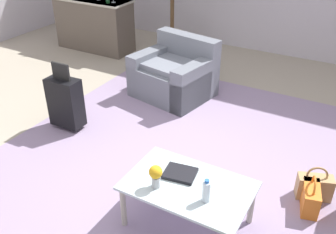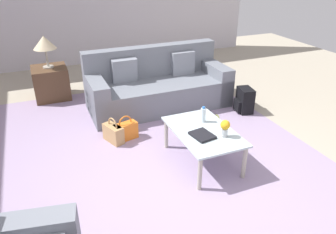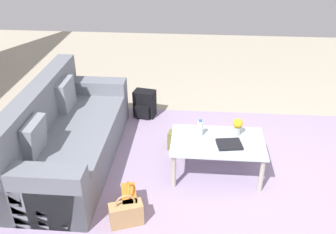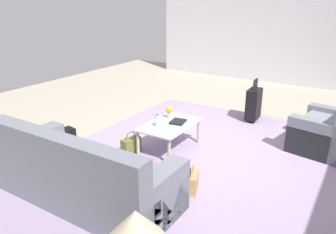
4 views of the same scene
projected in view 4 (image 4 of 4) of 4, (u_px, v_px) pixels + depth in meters
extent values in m
plane|color=#A89E89|center=(208.00, 147.00, 5.38)|extent=(12.00, 12.00, 0.00)
cube|color=silver|center=(292.00, 28.00, 8.88)|extent=(0.12, 8.00, 3.10)
cube|color=#9984A3|center=(203.00, 165.00, 4.80)|extent=(5.20, 4.40, 0.01)
cube|color=slate|center=(88.00, 181.00, 3.93)|extent=(0.93, 2.27, 0.45)
cube|color=slate|center=(62.00, 176.00, 3.56)|extent=(0.22, 2.27, 0.95)
cube|color=slate|center=(33.00, 155.00, 4.41)|extent=(0.93, 0.24, 0.63)
cube|color=slate|center=(158.00, 201.00, 3.39)|extent=(0.93, 0.24, 0.63)
cube|color=gray|center=(42.00, 147.00, 3.90)|extent=(0.12, 0.40, 0.40)
cube|color=gray|center=(106.00, 170.00, 3.38)|extent=(0.16, 0.40, 0.41)
cube|color=slate|center=(324.00, 137.00, 5.22)|extent=(1.14, 1.03, 0.44)
cube|color=slate|center=(316.00, 140.00, 4.92)|extent=(0.36, 0.88, 0.60)
cube|color=slate|center=(333.00, 126.00, 5.47)|extent=(0.36, 0.88, 0.60)
cube|color=gray|center=(324.00, 121.00, 5.16)|extent=(0.85, 0.73, 0.08)
cube|color=silver|center=(170.00, 125.00, 5.17)|extent=(1.04, 0.66, 0.02)
cylinder|color=#ADA899|center=(199.00, 131.00, 5.47)|extent=(0.05, 0.05, 0.41)
cylinder|color=#ADA899|center=(169.00, 152.00, 4.73)|extent=(0.05, 0.05, 0.41)
cylinder|color=#ADA899|center=(170.00, 125.00, 5.76)|extent=(0.05, 0.05, 0.41)
cylinder|color=#ADA899|center=(138.00, 144.00, 5.01)|extent=(0.05, 0.05, 0.41)
cylinder|color=silver|center=(157.00, 121.00, 5.02)|extent=(0.06, 0.06, 0.18)
cylinder|color=#2D6BBC|center=(157.00, 115.00, 4.99)|extent=(0.04, 0.04, 0.02)
cube|color=black|center=(178.00, 122.00, 5.21)|extent=(0.30, 0.26, 0.03)
cylinder|color=#B2B7BC|center=(169.00, 115.00, 5.40)|extent=(0.07, 0.07, 0.10)
sphere|color=gold|center=(169.00, 110.00, 5.36)|extent=(0.11, 0.11, 0.11)
cone|color=beige|center=(136.00, 225.00, 2.00)|extent=(0.38, 0.38, 0.22)
cube|color=black|center=(254.00, 104.00, 6.43)|extent=(0.41, 0.24, 0.60)
cube|color=black|center=(255.00, 84.00, 6.30)|extent=(0.24, 0.03, 0.20)
cylinder|color=black|center=(254.00, 117.00, 6.66)|extent=(0.02, 0.05, 0.05)
cylinder|color=black|center=(250.00, 122.00, 6.43)|extent=(0.02, 0.05, 0.05)
cube|color=orange|center=(180.00, 178.00, 4.21)|extent=(0.21, 0.34, 0.24)
torus|color=orange|center=(180.00, 168.00, 4.16)|extent=(0.07, 0.20, 0.20)
cube|color=olive|center=(131.00, 145.00, 5.16)|extent=(0.34, 0.20, 0.24)
torus|color=olive|center=(131.00, 137.00, 5.11)|extent=(0.20, 0.06, 0.20)
cube|color=tan|center=(192.00, 182.00, 4.12)|extent=(0.35, 0.24, 0.24)
torus|color=tan|center=(192.00, 172.00, 4.08)|extent=(0.19, 0.09, 0.20)
cube|color=black|center=(65.00, 142.00, 5.10)|extent=(0.33, 0.25, 0.40)
cube|color=black|center=(70.00, 148.00, 5.05)|extent=(0.22, 0.10, 0.18)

